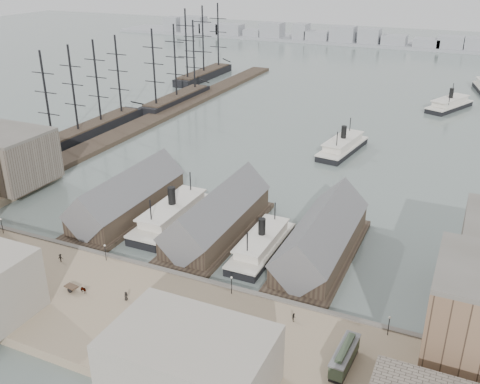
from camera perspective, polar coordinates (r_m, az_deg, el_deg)
The scene contains 30 objects.
ground at distance 118.35m, azimuth -6.08°, elevation -8.05°, with size 900.00×900.00×0.00m, color #586561.
quay at distance 104.18m, azimuth -11.74°, elevation -12.78°, with size 180.00×30.00×2.00m, color #89765C.
seawall at distance 114.01m, azimuth -7.42°, elevation -8.80°, with size 180.00×1.20×2.30m, color #59544C.
west_wharf at distance 229.82m, azimuth -8.33°, elevation 8.14°, with size 10.00×220.00×1.60m, color #2D231C.
ferry_shed_west at distance 141.54m, azimuth -11.86°, elevation -0.70°, with size 14.00×42.00×12.60m.
ferry_shed_center at distance 128.94m, azimuth -2.41°, elevation -2.71°, with size 14.00×42.00×12.60m.
ferry_shed_east at distance 120.70m, azimuth 8.73°, elevation -4.97°, with size 14.00×42.00×12.60m.
warehouse_west_back at distance 169.20m, azimuth -24.00°, elevation 3.41°, with size 26.00×20.00×14.00m, color #60564C.
street_bldg_center at distance 83.77m, azimuth -5.34°, elevation -17.62°, with size 24.00×16.00×10.00m, color gray.
lamp_post_far_w at distance 138.00m, azimuth -24.10°, elevation -3.03°, with size 0.44×0.44×3.92m.
lamp_post_near_w at distance 118.70m, azimuth -14.20°, elevation -5.96°, with size 0.44×0.44×3.92m.
lamp_post_near_e at distance 104.58m, azimuth -0.91°, elevation -9.56°, with size 0.44×0.44×3.92m.
lamp_post_far_e at distance 97.90m, azimuth 15.63°, elevation -13.23°, with size 0.44×0.44×3.92m.
far_shore at distance 427.41m, azimuth 17.47°, elevation 15.03°, with size 500.00×40.00×15.72m.
ferry_docked_west at distance 136.15m, azimuth -7.19°, elevation -2.39°, with size 8.85×29.49×10.53m.
ferry_docked_east at distance 122.51m, azimuth 2.32°, elevation -5.57°, with size 7.62×25.41×9.08m.
ferry_open_near at distance 188.05m, azimuth 10.90°, elevation 4.87°, with size 12.08×28.77×9.96m.
ferry_open_mid at distance 255.84m, azimuth 21.45°, elevation 8.72°, with size 18.76×28.91×9.96m.
sailing_ship_near at distance 212.18m, azimuth -15.68°, elevation 6.64°, with size 8.33×57.36×34.23m.
sailing_ship_mid at distance 250.66m, azimuth -6.75°, elevation 9.95°, with size 8.54×49.34×35.11m.
sailing_ship_far at distance 302.22m, azimuth -3.87°, elevation 12.51°, with size 9.32×51.79×38.32m.
tram at distance 90.69m, azimuth 11.07°, elevation -16.93°, with size 3.05×9.74×3.42m.
horse_cart_center at distance 110.60m, azimuth -16.82°, elevation -9.87°, with size 4.89×1.81×1.49m.
horse_cart_right at distance 91.10m, azimuth -2.37°, elevation -16.99°, with size 4.65×1.88×1.49m.
pedestrian_2 at distance 122.00m, azimuth -18.60°, elevation -6.67°, with size 1.14×0.66×1.77m, color black.
pedestrian_3 at distance 111.01m, azimuth -23.29°, elevation -10.79°, with size 0.93×0.39×1.59m, color black.
pedestrian_4 at distance 106.11m, azimuth -12.07°, elevation -10.80°, with size 0.89×0.58×1.81m, color black.
pedestrian_5 at distance 99.44m, azimuth -8.18°, elevation -13.12°, with size 0.66×0.48×1.80m, color black.
pedestrian_6 at distance 99.29m, azimuth 5.76°, elevation -13.11°, with size 0.79×0.61×1.62m, color black.
pedestrian_7 at distance 92.38m, azimuth 0.46°, elevation -16.18°, with size 1.17×0.67×1.82m, color black.
Camera 1 is at (52.55, -85.70, 62.45)m, focal length 40.00 mm.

